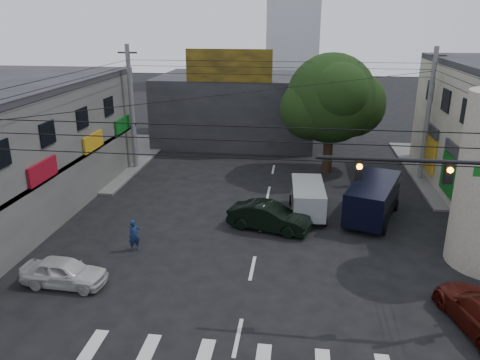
% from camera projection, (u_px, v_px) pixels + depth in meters
% --- Properties ---
extents(ground, '(160.00, 160.00, 0.00)m').
position_uv_depth(ground, '(247.00, 292.00, 19.67)').
color(ground, black).
rests_on(ground, ground).
extents(sidewalk_far_left, '(16.00, 16.00, 0.15)m').
position_uv_depth(sidewalk_far_left, '(57.00, 156.00, 38.74)').
color(sidewalk_far_left, '#514F4C').
rests_on(sidewalk_far_left, ground).
extents(building_far, '(14.00, 10.00, 6.00)m').
position_uv_depth(building_far, '(237.00, 108.00, 43.54)').
color(building_far, '#232326').
rests_on(building_far, ground).
extents(billboard, '(7.00, 0.30, 2.60)m').
position_uv_depth(billboard, '(229.00, 66.00, 37.54)').
color(billboard, olive).
rests_on(billboard, building_far).
extents(street_tree, '(6.40, 6.40, 8.70)m').
position_uv_depth(street_tree, '(331.00, 99.00, 33.31)').
color(street_tree, black).
rests_on(street_tree, ground).
extents(traffic_gantry, '(7.10, 0.35, 7.20)m').
position_uv_depth(traffic_gantry, '(469.00, 203.00, 16.18)').
color(traffic_gantry, black).
rests_on(traffic_gantry, ground).
extents(utility_pole_far_left, '(0.32, 0.32, 9.20)m').
position_uv_depth(utility_pole_far_left, '(132.00, 109.00, 34.45)').
color(utility_pole_far_left, '#59595B').
rests_on(utility_pole_far_left, ground).
extents(utility_pole_far_right, '(0.32, 0.32, 9.20)m').
position_uv_depth(utility_pole_far_right, '(428.00, 116.00, 31.86)').
color(utility_pole_far_right, '#59595B').
rests_on(utility_pole_far_right, ground).
extents(dark_sedan, '(3.84, 5.26, 1.47)m').
position_uv_depth(dark_sedan, '(269.00, 217.00, 25.27)').
color(dark_sedan, black).
rests_on(dark_sedan, ground).
extents(white_compact, '(1.75, 3.77, 1.25)m').
position_uv_depth(white_compact, '(64.00, 272.00, 20.00)').
color(white_compact, beige).
rests_on(white_compact, ground).
extents(silver_minivan, '(4.45, 2.21, 1.84)m').
position_uv_depth(silver_minivan, '(308.00, 200.00, 27.13)').
color(silver_minivan, '#A6A9AE').
rests_on(silver_minivan, ground).
extents(navy_van, '(6.85, 5.53, 2.22)m').
position_uv_depth(navy_van, '(373.00, 200.00, 26.55)').
color(navy_van, black).
rests_on(navy_van, ground).
extents(traffic_officer, '(0.95, 0.94, 1.60)m').
position_uv_depth(traffic_officer, '(134.00, 236.00, 22.96)').
color(traffic_officer, '#142347').
rests_on(traffic_officer, ground).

